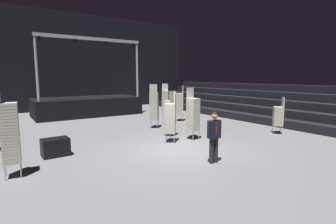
% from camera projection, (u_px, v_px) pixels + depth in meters
% --- Properties ---
extents(ground_plane, '(22.00, 30.00, 0.10)m').
position_uv_depth(ground_plane, '(176.00, 152.00, 9.89)').
color(ground_plane, slate).
extents(arena_end_wall, '(22.00, 0.30, 8.00)m').
position_uv_depth(arena_end_wall, '(71.00, 62.00, 21.64)').
color(arena_end_wall, black).
rests_on(arena_end_wall, ground_plane).
extents(bleacher_bank_right, '(3.75, 24.00, 2.25)m').
position_uv_depth(bleacher_bank_right, '(289.00, 104.00, 15.61)').
color(bleacher_bank_right, black).
rests_on(bleacher_bank_right, ground_plane).
extents(stage_riser, '(7.23, 3.36, 5.36)m').
position_uv_depth(stage_riser, '(88.00, 105.00, 18.83)').
color(stage_riser, black).
rests_on(stage_riser, ground_plane).
extents(man_with_tie, '(0.57, 0.25, 1.68)m').
position_uv_depth(man_with_tie, '(214.00, 134.00, 8.33)').
color(man_with_tie, black).
rests_on(man_with_tie, ground_plane).
extents(chair_stack_front_left, '(0.62, 0.62, 2.14)m').
position_uv_depth(chair_stack_front_left, '(170.00, 118.00, 10.98)').
color(chair_stack_front_left, '#B2B5BA').
rests_on(chair_stack_front_left, ground_plane).
extents(chair_stack_front_right, '(0.49, 0.49, 2.31)m').
position_uv_depth(chair_stack_front_right, '(193.00, 114.00, 11.50)').
color(chair_stack_front_right, '#B2B5BA').
rests_on(chair_stack_front_right, ground_plane).
extents(chair_stack_mid_left, '(0.61, 0.61, 2.31)m').
position_uv_depth(chair_stack_mid_left, '(165.00, 101.00, 17.70)').
color(chair_stack_mid_left, '#B2B5BA').
rests_on(chair_stack_mid_left, ground_plane).
extents(chair_stack_mid_right, '(0.55, 0.55, 2.14)m').
position_uv_depth(chair_stack_mid_right, '(170.00, 114.00, 12.16)').
color(chair_stack_mid_right, '#B2B5BA').
rests_on(chair_stack_mid_right, ground_plane).
extents(chair_stack_mid_centre, '(0.62, 0.62, 1.79)m').
position_uv_depth(chair_stack_mid_centre, '(278.00, 116.00, 12.66)').
color(chair_stack_mid_centre, '#B2B5BA').
rests_on(chair_stack_mid_centre, ground_plane).
extents(chair_stack_rear_left, '(0.62, 0.62, 2.39)m').
position_uv_depth(chair_stack_rear_left, '(154.00, 106.00, 14.06)').
color(chair_stack_rear_left, '#B2B5BA').
rests_on(chair_stack_rear_left, ground_plane).
extents(chair_stack_rear_centre, '(0.61, 0.61, 2.22)m').
position_uv_depth(chair_stack_rear_centre, '(180.00, 103.00, 16.27)').
color(chair_stack_rear_centre, '#B2B5BA').
rests_on(chair_stack_rear_centre, ground_plane).
extents(chair_stack_aisle_left, '(0.48, 0.48, 2.56)m').
position_uv_depth(chair_stack_aisle_left, '(10.00, 132.00, 7.10)').
color(chair_stack_aisle_left, '#B2B5BA').
rests_on(chair_stack_aisle_left, ground_plane).
extents(equipment_road_case, '(0.93, 0.64, 0.64)m').
position_uv_depth(equipment_road_case, '(55.00, 147.00, 9.15)').
color(equipment_road_case, black).
rests_on(equipment_road_case, ground_plane).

